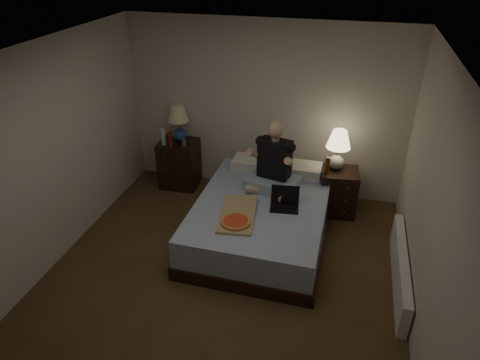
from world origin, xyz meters
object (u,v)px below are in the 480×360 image
(nightstand_right, at_px, (338,192))
(bed, at_px, (261,219))
(pizza_box, at_px, (236,222))
(lamp_left, at_px, (179,123))
(beer_bottle_right, at_px, (327,165))
(lamp_right, at_px, (338,150))
(soda_can, at_px, (184,143))
(water_bottle, at_px, (163,137))
(nightstand_left, at_px, (180,164))
(radiator, at_px, (400,269))
(laptop, at_px, (285,200))
(beer_bottle_left, at_px, (170,140))
(person, at_px, (273,157))

(nightstand_right, bearing_deg, bed, -142.60)
(pizza_box, bearing_deg, nightstand_right, 44.60)
(bed, relative_size, lamp_left, 3.76)
(bed, bearing_deg, beer_bottle_right, 46.51)
(lamp_right, xyz_separation_m, soda_can, (-2.20, 0.00, -0.16))
(water_bottle, height_order, beer_bottle_right, water_bottle)
(nightstand_left, bearing_deg, beer_bottle_right, -9.24)
(nightstand_right, distance_m, beer_bottle_right, 0.48)
(nightstand_left, bearing_deg, radiator, -27.41)
(lamp_right, bearing_deg, beer_bottle_right, -126.16)
(nightstand_left, height_order, laptop, laptop)
(bed, distance_m, beer_bottle_left, 1.84)
(laptop, bearing_deg, person, 112.12)
(laptop, distance_m, pizza_box, 0.69)
(lamp_left, bearing_deg, beer_bottle_left, -100.92)
(person, xyz_separation_m, radiator, (1.61, -0.80, -0.79))
(lamp_left, bearing_deg, radiator, -25.52)
(nightstand_right, bearing_deg, nightstand_left, 170.76)
(soda_can, relative_size, pizza_box, 0.13)
(lamp_left, distance_m, lamp_right, 2.33)
(lamp_left, xyz_separation_m, beer_bottle_left, (-0.05, -0.24, -0.16))
(nightstand_right, xyz_separation_m, beer_bottle_left, (-2.44, -0.02, 0.51))
(beer_bottle_left, xyz_separation_m, pizza_box, (1.36, -1.37, -0.27))
(bed, distance_m, radiator, 1.74)
(lamp_left, bearing_deg, bed, -35.41)
(beer_bottle_left, distance_m, laptop, 2.05)
(beer_bottle_left, relative_size, pizza_box, 0.30)
(nightstand_left, bearing_deg, water_bottle, -145.24)
(lamp_right, bearing_deg, pizza_box, -124.96)
(person, bearing_deg, lamp_right, 48.60)
(nightstand_right, bearing_deg, beer_bottle_right, -158.42)
(soda_can, bearing_deg, lamp_right, -0.07)
(soda_can, bearing_deg, beer_bottle_left, -155.24)
(lamp_right, height_order, soda_can, lamp_right)
(nightstand_left, xyz_separation_m, lamp_right, (2.33, -0.10, 0.57))
(nightstand_left, height_order, beer_bottle_left, beer_bottle_left)
(pizza_box, bearing_deg, beer_bottle_right, 47.69)
(water_bottle, distance_m, pizza_box, 2.07)
(beer_bottle_right, bearing_deg, nightstand_right, 27.14)
(nightstand_right, distance_m, water_bottle, 2.62)
(lamp_right, xyz_separation_m, beer_bottle_right, (-0.11, -0.15, -0.17))
(lamp_right, height_order, person, person)
(beer_bottle_left, bearing_deg, radiator, -21.59)
(beer_bottle_right, height_order, radiator, beer_bottle_right)
(soda_can, relative_size, laptop, 0.29)
(lamp_right, height_order, pizza_box, lamp_right)
(beer_bottle_right, height_order, person, person)
(lamp_left, relative_size, soda_can, 5.60)
(lamp_right, distance_m, beer_bottle_left, 2.38)
(bed, xyz_separation_m, soda_can, (-1.37, 0.90, 0.51))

